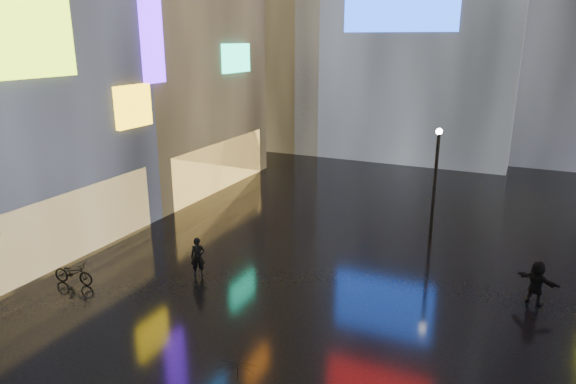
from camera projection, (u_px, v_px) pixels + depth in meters
The scene contains 7 objects.
ground at pixel (364, 253), 22.62m from camera, with size 140.00×140.00×0.00m, color black.
building_left_far at pixel (146, 6), 31.11m from camera, with size 10.28×12.00×22.00m.
lamp_far at pixel (435, 176), 23.78m from camera, with size 0.30×0.30×5.20m.
pedestrian_5 at pixel (537, 283), 18.10m from camera, with size 1.51×0.48×1.62m, color black.
pedestrian_6 at pixel (198, 257), 20.27m from camera, with size 0.58×0.38×1.58m, color black.
umbrella_2 at pixel (238, 379), 10.90m from camera, with size 0.90×0.91×0.82m, color black.
bicycle at pixel (73, 273), 19.69m from camera, with size 0.59×1.70×0.89m, color black.
Camera 1 is at (5.73, -0.36, 9.10)m, focal length 32.00 mm.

